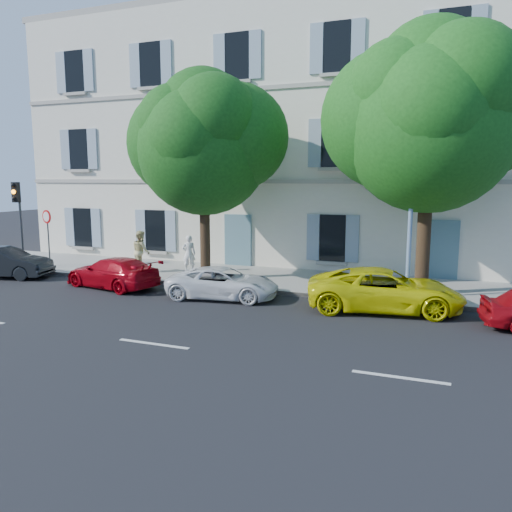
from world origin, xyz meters
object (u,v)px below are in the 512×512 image
at_px(car_red_coupe, 113,273).
at_px(pedestrian_b, 141,251).
at_px(car_yellow_supercar, 385,290).
at_px(pedestrian_a, 189,253).
at_px(car_dark_sedan, 4,263).
at_px(car_white_coupe, 223,283).
at_px(tree_right, 429,127).
at_px(road_sign, 47,226).
at_px(traffic_light, 18,206).
at_px(street_lamp, 412,171).
at_px(tree_left, 204,150).

bearing_deg(car_red_coupe, pedestrian_b, -159.92).
relative_size(car_yellow_supercar, pedestrian_a, 3.05).
height_order(car_dark_sedan, car_yellow_supercar, car_yellow_supercar).
bearing_deg(car_dark_sedan, car_white_coupe, -103.67).
bearing_deg(pedestrian_a, tree_right, 145.66).
xyz_separation_m(car_white_coupe, tree_right, (6.43, 2.52, 5.27)).
xyz_separation_m(car_white_coupe, road_sign, (-9.47, 1.94, 1.48)).
xyz_separation_m(traffic_light, pedestrian_a, (7.63, 1.73, -1.98)).
xyz_separation_m(tree_right, street_lamp, (-0.41, -1.00, -1.45)).
bearing_deg(traffic_light, pedestrian_a, 12.79).
bearing_deg(street_lamp, car_dark_sedan, -174.76).
bearing_deg(street_lamp, car_white_coupe, -165.84).
distance_m(car_red_coupe, pedestrian_b, 2.55).
bearing_deg(car_dark_sedan, car_yellow_supercar, -102.38).
distance_m(car_white_coupe, street_lamp, 7.29).
bearing_deg(car_red_coupe, pedestrian_a, 167.10).
bearing_deg(tree_left, car_dark_sedan, -165.61).
distance_m(car_dark_sedan, pedestrian_a, 7.70).
bearing_deg(traffic_light, road_sign, 14.31).
xyz_separation_m(traffic_light, street_lamp, (16.79, -0.09, 1.45)).
bearing_deg(car_red_coupe, tree_left, 138.13).
distance_m(car_dark_sedan, tree_right, 17.49).
relative_size(car_white_coupe, road_sign, 1.49).
distance_m(car_red_coupe, tree_left, 5.87).
height_order(car_dark_sedan, car_white_coupe, car_dark_sedan).
relative_size(car_white_coupe, pedestrian_b, 2.17).
xyz_separation_m(car_red_coupe, road_sign, (-4.82, 1.88, 1.44)).
bearing_deg(road_sign, traffic_light, -165.69).
bearing_deg(road_sign, car_yellow_supercar, -6.18).
distance_m(tree_left, pedestrian_a, 4.65).
height_order(car_red_coupe, street_lamp, street_lamp).
xyz_separation_m(car_yellow_supercar, street_lamp, (0.58, 1.19, 3.70)).
bearing_deg(traffic_light, pedestrian_b, 9.12).
distance_m(tree_right, street_lamp, 1.80).
xyz_separation_m(car_dark_sedan, tree_right, (16.53, 2.47, 5.17)).
bearing_deg(tree_right, car_red_coupe, -167.49).
bearing_deg(car_white_coupe, tree_left, 30.85).
distance_m(car_yellow_supercar, street_lamp, 3.93).
bearing_deg(car_red_coupe, car_yellow_supercar, 103.33).
bearing_deg(road_sign, pedestrian_b, 7.58).
xyz_separation_m(car_white_coupe, car_yellow_supercar, (5.45, 0.33, 0.13)).
bearing_deg(road_sign, street_lamp, -1.56).
bearing_deg(traffic_light, car_red_coupe, -14.24).
bearing_deg(pedestrian_a, traffic_light, -16.63).
xyz_separation_m(car_white_coupe, street_lamp, (6.02, 1.52, 3.82)).
height_order(traffic_light, pedestrian_b, traffic_light).
bearing_deg(road_sign, car_red_coupe, -21.33).
bearing_deg(pedestrian_b, tree_right, -139.69).
xyz_separation_m(traffic_light, road_sign, (1.30, 0.33, -0.89)).
height_order(traffic_light, road_sign, traffic_light).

